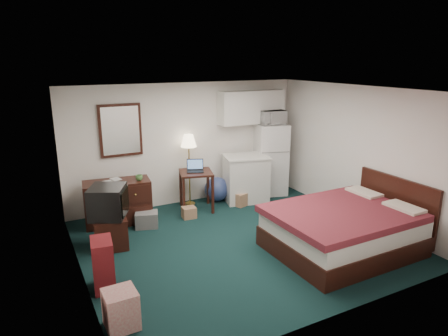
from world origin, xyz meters
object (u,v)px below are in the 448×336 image
dresser (118,202)px  suitcase (103,264)px  bed (342,230)px  floor_lamp (189,170)px  desk (196,191)px  kitchen_counter (246,179)px  tv_stand (111,232)px  fridge (271,159)px

dresser → suitcase: (-0.69, -2.12, -0.06)m
bed → floor_lamp: bearing=112.8°
desk → kitchen_counter: 1.16m
bed → suitcase: size_ratio=3.09×
bed → tv_stand: 3.71m
dresser → bed: size_ratio=0.55×
desk → bed: (1.32, -2.71, -0.05)m
tv_stand → suitcase: (-0.36, -1.20, 0.09)m
dresser → desk: (1.55, -0.05, -0.01)m
kitchen_counter → floor_lamp: bearing=176.9°
kitchen_counter → bed: 2.72m
tv_stand → suitcase: 1.26m
dresser → kitchen_counter: bearing=6.5°
floor_lamp → suitcase: 3.33m
dresser → tv_stand: size_ratio=2.15×
suitcase → kitchen_counter: bearing=39.0°
desk → fridge: 1.95m
floor_lamp → bed: (1.32, -3.06, -0.40)m
fridge → suitcase: bearing=-135.4°
dresser → suitcase: dresser is taller
dresser → bed: (2.88, -2.76, -0.06)m
floor_lamp → fridge: size_ratio=0.94×
floor_lamp → fridge: bearing=-5.1°
floor_lamp → bed: size_ratio=0.69×
kitchen_counter → tv_stand: 3.18m
desk → kitchen_counter: (1.15, 0.00, 0.08)m
kitchen_counter → tv_stand: size_ratio=1.73×
dresser → tv_stand: bearing=-102.6°
desk → bed: 3.02m
fridge → tv_stand: fridge is taller
kitchen_counter → bed: bearing=-72.5°
fridge → bed: (-0.58, -2.89, -0.45)m
desk → suitcase: (-2.25, -2.07, -0.05)m
dresser → desk: size_ratio=1.49×
suitcase → desk: bearing=50.3°
floor_lamp → tv_stand: bearing=-147.2°
dresser → fridge: (3.45, 0.13, 0.39)m
floor_lamp → fridge: 1.90m
kitchen_counter → fridge: size_ratio=0.61×
desk → fridge: fridge is taller
kitchen_counter → tv_stand: bearing=-150.1°
desk → tv_stand: 2.09m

